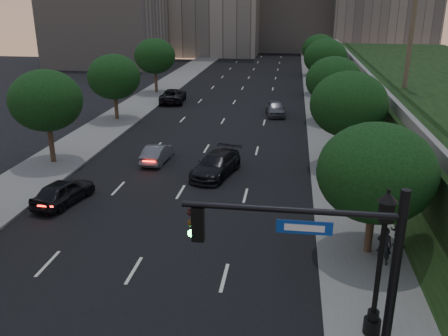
% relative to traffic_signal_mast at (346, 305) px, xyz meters
% --- Properties ---
extents(road_surface, '(16.00, 140.00, 0.02)m').
position_rel_traffic_signal_mast_xyz_m(road_surface, '(-8.14, 31.44, -3.66)').
color(road_surface, black).
rests_on(road_surface, ground).
extents(sidewalk_right, '(4.50, 140.00, 0.15)m').
position_rel_traffic_signal_mast_xyz_m(sidewalk_right, '(2.11, 31.44, -3.60)').
color(sidewalk_right, slate).
rests_on(sidewalk_right, ground).
extents(sidewalk_left, '(4.50, 140.00, 0.15)m').
position_rel_traffic_signal_mast_xyz_m(sidewalk_left, '(-18.39, 31.44, -3.60)').
color(sidewalk_left, slate).
rests_on(sidewalk_left, ground).
extents(parapet_wall, '(0.35, 90.00, 0.70)m').
position_rel_traffic_signal_mast_xyz_m(parapet_wall, '(5.36, 29.44, 0.68)').
color(parapet_wall, slate).
rests_on(parapet_wall, embankment).
extents(office_block_filler, '(18.00, 16.00, 14.00)m').
position_rel_traffic_signal_mast_xyz_m(office_block_filler, '(-34.14, 71.44, 3.33)').
color(office_block_filler, gray).
rests_on(office_block_filler, ground).
extents(tree_right_a, '(5.20, 5.20, 6.24)m').
position_rel_traffic_signal_mast_xyz_m(tree_right_a, '(2.16, 9.44, 0.35)').
color(tree_right_a, '#38281C').
rests_on(tree_right_a, ground).
extents(tree_right_b, '(5.20, 5.20, 6.74)m').
position_rel_traffic_signal_mast_xyz_m(tree_right_b, '(2.16, 21.44, 0.84)').
color(tree_right_b, '#38281C').
rests_on(tree_right_b, ground).
extents(tree_right_c, '(5.20, 5.20, 6.24)m').
position_rel_traffic_signal_mast_xyz_m(tree_right_c, '(2.16, 34.44, 0.35)').
color(tree_right_c, '#38281C').
rests_on(tree_right_c, ground).
extents(tree_right_d, '(5.20, 5.20, 6.74)m').
position_rel_traffic_signal_mast_xyz_m(tree_right_d, '(2.16, 48.44, 0.84)').
color(tree_right_d, '#38281C').
rests_on(tree_right_d, ground).
extents(tree_right_e, '(5.20, 5.20, 6.24)m').
position_rel_traffic_signal_mast_xyz_m(tree_right_e, '(2.16, 63.44, 0.35)').
color(tree_right_e, '#38281C').
rests_on(tree_right_e, ground).
extents(tree_left_b, '(5.00, 5.00, 6.71)m').
position_rel_traffic_signal_mast_xyz_m(tree_left_b, '(-18.44, 19.44, 0.90)').
color(tree_left_b, '#38281C').
rests_on(tree_left_b, ground).
extents(tree_left_c, '(5.00, 5.00, 6.34)m').
position_rel_traffic_signal_mast_xyz_m(tree_left_c, '(-18.44, 32.44, 0.53)').
color(tree_left_c, '#38281C').
rests_on(tree_left_c, ground).
extents(tree_left_d, '(5.00, 5.00, 6.71)m').
position_rel_traffic_signal_mast_xyz_m(tree_left_d, '(-18.44, 46.44, 0.90)').
color(tree_left_d, '#38281C').
rests_on(tree_left_d, ground).
extents(traffic_signal_mast, '(5.68, 0.56, 7.00)m').
position_rel_traffic_signal_mast_xyz_m(traffic_signal_mast, '(0.00, 0.00, 0.00)').
color(traffic_signal_mast, black).
rests_on(traffic_signal_mast, ground).
extents(street_lamp, '(0.64, 0.64, 5.62)m').
position_rel_traffic_signal_mast_xyz_m(street_lamp, '(1.49, 3.55, -1.04)').
color(street_lamp, black).
rests_on(street_lamp, ground).
extents(sedan_near_left, '(2.60, 4.56, 1.46)m').
position_rel_traffic_signal_mast_xyz_m(sedan_near_left, '(-14.45, 12.87, -2.94)').
color(sedan_near_left, black).
rests_on(sedan_near_left, ground).
extents(sedan_mid_left, '(1.59, 4.04, 1.31)m').
position_rel_traffic_signal_mast_xyz_m(sedan_mid_left, '(-11.10, 20.82, -3.02)').
color(sedan_mid_left, '#585A60').
rests_on(sedan_mid_left, ground).
extents(sedan_far_left, '(3.12, 5.80, 1.55)m').
position_rel_traffic_signal_mast_xyz_m(sedan_far_left, '(-15.06, 41.47, -2.90)').
color(sedan_far_left, black).
rests_on(sedan_far_left, ground).
extents(sedan_near_right, '(3.30, 5.55, 1.51)m').
position_rel_traffic_signal_mast_xyz_m(sedan_near_right, '(-6.45, 18.72, -2.92)').
color(sedan_near_right, black).
rests_on(sedan_near_right, ground).
extents(sedan_far_right, '(2.36, 4.61, 1.50)m').
position_rel_traffic_signal_mast_xyz_m(sedan_far_right, '(-3.24, 36.70, -2.92)').
color(sedan_far_right, '#595A5F').
rests_on(sedan_far_right, ground).
extents(pedestrian_a, '(0.75, 0.61, 1.78)m').
position_rel_traffic_signal_mast_xyz_m(pedestrian_a, '(2.64, 8.36, -2.63)').
color(pedestrian_a, black).
rests_on(pedestrian_a, sidewalk_right).
extents(pedestrian_b, '(0.92, 0.82, 1.56)m').
position_rel_traffic_signal_mast_xyz_m(pedestrian_b, '(3.60, 10.11, -2.74)').
color(pedestrian_b, black).
rests_on(pedestrian_b, sidewalk_right).
extents(pedestrian_c, '(0.97, 0.74, 1.53)m').
position_rel_traffic_signal_mast_xyz_m(pedestrian_c, '(2.09, 15.18, -2.76)').
color(pedestrian_c, black).
rests_on(pedestrian_c, sidewalk_right).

